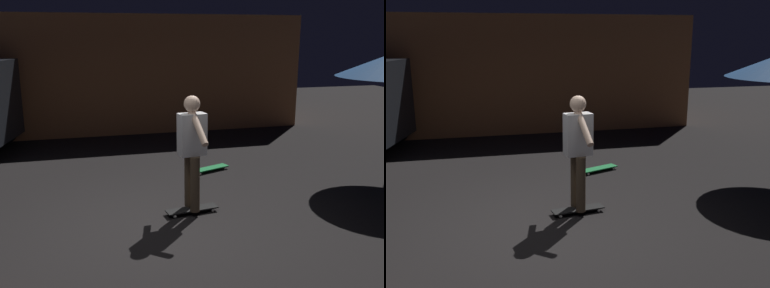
{
  "view_description": "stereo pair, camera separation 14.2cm",
  "coord_description": "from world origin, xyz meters",
  "views": [
    {
      "loc": [
        -0.85,
        -5.33,
        2.56
      ],
      "look_at": [
        0.66,
        0.43,
        1.05
      ],
      "focal_mm": 40.54,
      "sensor_mm": 36.0,
      "label": 1
    },
    {
      "loc": [
        -0.72,
        -5.36,
        2.56
      ],
      "look_at": [
        0.66,
        0.43,
        1.05
      ],
      "focal_mm": 40.54,
      "sensor_mm": 36.0,
      "label": 2
    }
  ],
  "objects": [
    {
      "name": "ground_plane",
      "position": [
        0.0,
        0.0,
        0.0
      ],
      "size": [
        28.0,
        28.0,
        0.0
      ],
      "primitive_type": "plane",
      "color": "black"
    },
    {
      "name": "skateboard_ridden",
      "position": [
        0.66,
        0.43,
        0.06
      ],
      "size": [
        0.8,
        0.3,
        0.07
      ],
      "color": "black",
      "rests_on": "ground_plane"
    },
    {
      "name": "skater",
      "position": [
        0.66,
        0.43,
        1.04
      ],
      "size": [
        0.41,
        0.98,
        1.67
      ],
      "color": "brown",
      "rests_on": "skateboard_ridden"
    },
    {
      "name": "skateboard_spare",
      "position": [
        1.51,
        2.28,
        0.06
      ],
      "size": [
        0.8,
        0.46,
        0.07
      ],
      "color": "green",
      "rests_on": "ground_plane"
    },
    {
      "name": "low_building",
      "position": [
        0.02,
        7.95,
        1.53
      ],
      "size": [
        10.3,
        4.28,
        3.06
      ],
      "color": "#C67A47",
      "rests_on": "ground_plane"
    }
  ]
}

